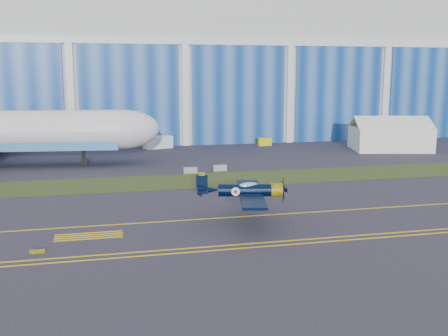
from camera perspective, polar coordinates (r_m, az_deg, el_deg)
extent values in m
plane|color=#2F2D3C|center=(59.22, 3.39, -3.87)|extent=(260.00, 260.00, 0.00)
cube|color=#475128|center=(72.41, 0.25, -1.22)|extent=(260.00, 10.00, 0.02)
cube|color=silver|center=(128.08, -5.85, 10.48)|extent=(220.00, 45.00, 30.00)
cube|color=#103E93|center=(105.61, -4.20, 7.84)|extent=(220.00, 0.60, 20.00)
cube|color=silver|center=(105.64, -4.28, 13.59)|extent=(220.00, 0.70, 1.20)
cube|color=yellow|center=(54.60, 4.88, -5.11)|extent=(200.00, 0.20, 0.02)
cube|color=yellow|center=(46.06, 8.55, -8.13)|extent=(80.00, 0.20, 0.02)
cube|color=yellow|center=(46.94, 8.10, -7.76)|extent=(80.00, 0.20, 0.02)
cube|color=yellow|center=(45.69, -19.68, -8.57)|extent=(1.20, 0.15, 0.35)
cube|color=silver|center=(102.90, -7.21, 2.80)|extent=(5.92, 3.69, 2.39)
cube|color=yellow|center=(106.55, 4.43, 2.88)|extent=(2.67, 1.69, 1.54)
cube|color=gray|center=(76.74, -3.68, -0.26)|extent=(2.04, 0.75, 0.90)
cube|color=gray|center=(78.41, -0.44, -0.01)|extent=(2.02, 0.67, 0.90)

